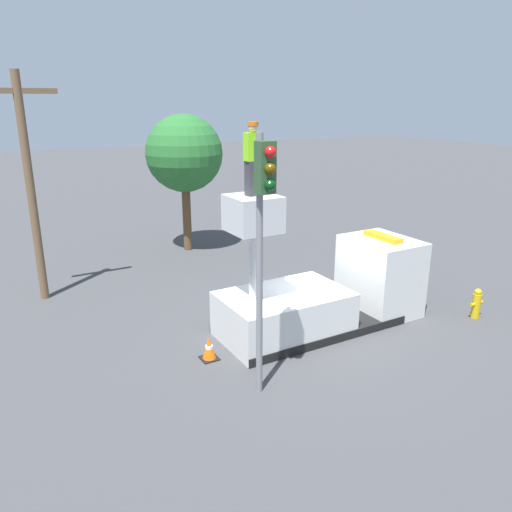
# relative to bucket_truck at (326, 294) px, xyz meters

# --- Properties ---
(ground_plane) EXTENTS (120.00, 120.00, 0.00)m
(ground_plane) POSITION_rel_bucket_truck_xyz_m (-0.54, 0.00, -0.94)
(ground_plane) COLOR #424244
(bucket_truck) EXTENTS (6.05, 2.26, 3.99)m
(bucket_truck) POSITION_rel_bucket_truck_xyz_m (0.00, 0.00, 0.00)
(bucket_truck) COLOR black
(bucket_truck) RESTS_ON ground
(worker) EXTENTS (0.40, 0.26, 1.75)m
(worker) POSITION_rel_bucket_truck_xyz_m (-2.37, 0.00, 3.93)
(worker) COLOR #38383D
(worker) RESTS_ON bucket_truck
(traffic_light_pole) EXTENTS (0.34, 0.57, 5.64)m
(traffic_light_pole) POSITION_rel_bucket_truck_xyz_m (-3.38, -2.19, 3.04)
(traffic_light_pole) COLOR gray
(traffic_light_pole) RESTS_ON ground
(fire_hydrant) EXTENTS (0.49, 0.25, 0.92)m
(fire_hydrant) POSITION_rel_bucket_truck_xyz_m (4.20, -1.85, -0.49)
(fire_hydrant) COLOR gold
(fire_hydrant) RESTS_ON ground
(traffic_cone_rear) EXTENTS (0.43, 0.43, 0.60)m
(traffic_cone_rear) POSITION_rel_bucket_truck_xyz_m (-3.75, -0.19, -0.66)
(traffic_cone_rear) COLOR black
(traffic_cone_rear) RESTS_ON ground
(tree_left_bg) EXTENTS (3.17, 3.17, 5.71)m
(tree_left_bg) POSITION_rel_bucket_truck_xyz_m (-0.51, 9.07, 3.15)
(tree_left_bg) COLOR brown
(tree_left_bg) RESTS_ON ground
(utility_pole) EXTENTS (2.20, 0.26, 7.07)m
(utility_pole) POSITION_rel_bucket_truck_xyz_m (-6.74, 6.19, 2.91)
(utility_pole) COLOR brown
(utility_pole) RESTS_ON ground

